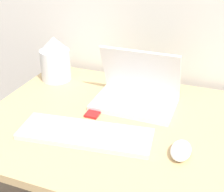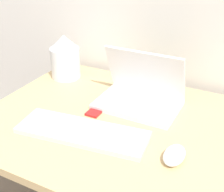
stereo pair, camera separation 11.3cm
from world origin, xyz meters
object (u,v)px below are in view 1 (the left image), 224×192
laptop (137,92)px  keyboard (85,134)px  mp3_player (93,114)px  mouse (181,150)px  vase (55,59)px

laptop → keyboard: laptop is taller
laptop → mp3_player: (-0.13, -0.16, -0.04)m
mouse → mp3_player: (-0.36, 0.12, -0.01)m
mouse → mp3_player: 0.38m
mp3_player → keyboard: bearing=-76.2°
laptop → keyboard: bearing=-108.1°
laptop → vase: (-0.42, 0.08, 0.05)m
laptop → mouse: (0.23, -0.27, -0.03)m
keyboard → vase: 0.51m
vase → mouse: bearing=-28.8°
vase → mp3_player: bearing=-39.2°
laptop → mouse: size_ratio=2.95×
keyboard → mouse: size_ratio=4.34×
keyboard → mp3_player: bearing=103.8°
keyboard → vase: vase is taller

